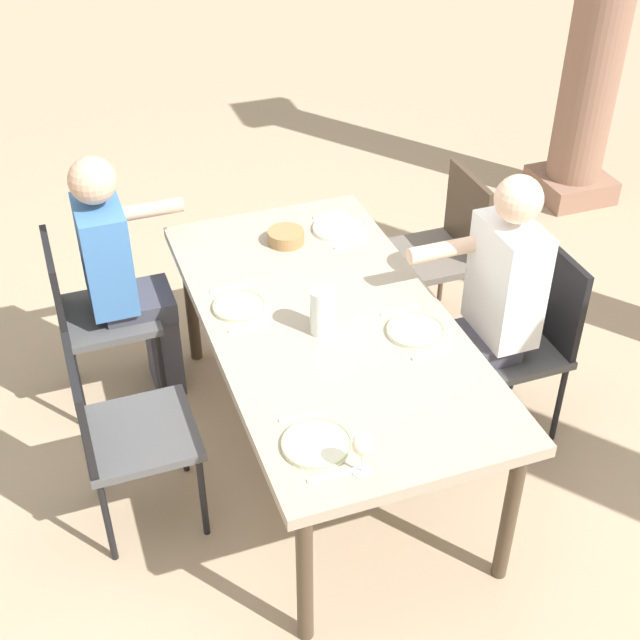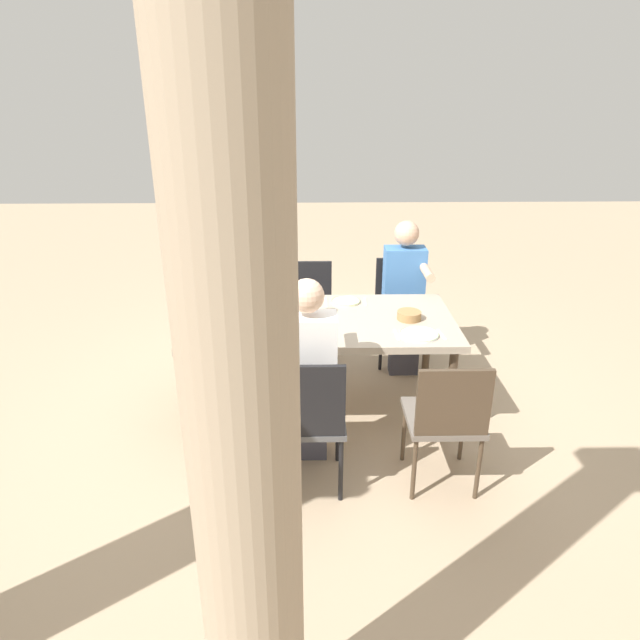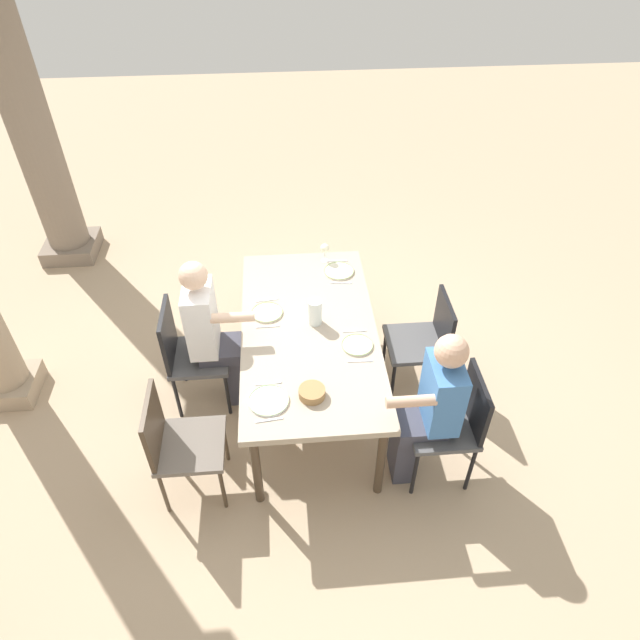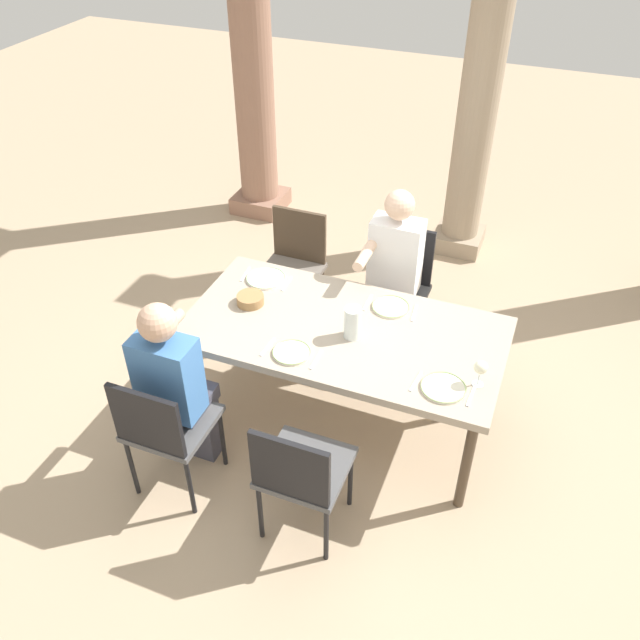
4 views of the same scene
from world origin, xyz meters
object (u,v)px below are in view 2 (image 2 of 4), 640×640
at_px(plate_1, 346,301).
at_px(chair_west_north, 446,416).
at_px(diner_woman_green, 405,292).
at_px(bread_basket, 409,315).
at_px(chair_west_south, 400,302).
at_px(plate_2, 291,335).
at_px(chair_mid_south, 308,304).
at_px(plate_3, 231,303).
at_px(stone_column_centre, 241,419).
at_px(wine_glass_3, 206,294).
at_px(diner_man_white, 308,372).
at_px(water_pitcher, 311,305).
at_px(dining_table, 321,327).
at_px(plate_0, 419,334).
at_px(chair_mid_north, 308,416).

bearing_deg(plate_1, chair_west_north, 112.98).
relative_size(diner_woman_green, bread_basket, 7.48).
height_order(chair_west_north, diner_woman_green, diner_woman_green).
bearing_deg(chair_west_south, plate_2, 52.51).
height_order(chair_mid_south, diner_woman_green, diner_woman_green).
relative_size(chair_mid_south, bread_basket, 5.06).
height_order(plate_3, bread_basket, bread_basket).
height_order(stone_column_centre, wine_glass_3, stone_column_centre).
relative_size(chair_west_north, plate_3, 3.57).
xyz_separation_m(diner_man_white, water_pitcher, (-0.02, -0.75, 0.14)).
distance_m(dining_table, chair_west_south, 1.16).
distance_m(diner_man_white, plate_0, 0.84).
distance_m(chair_mid_north, wine_glass_3, 1.37).
bearing_deg(diner_woman_green, plate_2, 47.89).
xyz_separation_m(chair_west_north, chair_mid_north, (0.81, 0.00, 0.01)).
relative_size(chair_west_south, wine_glass_3, 5.46).
distance_m(plate_1, water_pitcher, 0.39).
xyz_separation_m(chair_mid_north, stone_column_centre, (0.17, 1.49, 0.94)).
relative_size(diner_woman_green, plate_0, 4.91).
height_order(chair_west_south, plate_2, chair_west_south).
height_order(wine_glass_3, water_pitcher, water_pitcher).
bearing_deg(chair_west_north, diner_man_white, -14.08).
bearing_deg(chair_west_south, dining_table, 51.41).
distance_m(chair_mid_south, plate_3, 0.88).
bearing_deg(plate_2, chair_west_north, 146.68).
bearing_deg(plate_2, dining_table, -123.95).
xyz_separation_m(dining_table, bread_basket, (-0.63, 0.02, 0.09)).
height_order(water_pitcher, bread_basket, water_pitcher).
height_order(plate_0, wine_glass_3, wine_glass_3).
height_order(plate_2, plate_3, same).
height_order(dining_table, stone_column_centre, stone_column_centre).
bearing_deg(water_pitcher, dining_table, 145.42).
height_order(chair_west_south, plate_0, chair_west_south).
xyz_separation_m(plate_3, wine_glass_3, (0.16, 0.10, 0.11)).
xyz_separation_m(chair_mid_south, stone_column_centre, (0.17, 3.30, 0.95)).
height_order(chair_west_north, plate_3, chair_west_north).
bearing_deg(chair_mid_south, chair_west_south, -179.99).
height_order(chair_mid_north, plate_0, chair_mid_north).
height_order(plate_2, water_pitcher, water_pitcher).
distance_m(plate_2, bread_basket, 0.87).
distance_m(dining_table, water_pitcher, 0.17).
bearing_deg(plate_1, water_pitcher, 45.47).
bearing_deg(water_pitcher, wine_glass_3, -10.39).
height_order(stone_column_centre, plate_0, stone_column_centre).
bearing_deg(water_pitcher, plate_1, -134.53).
height_order(dining_table, plate_3, plate_3).
xyz_separation_m(plate_0, water_pitcher, (0.72, -0.35, 0.08)).
distance_m(diner_man_white, plate_2, 0.42).
bearing_deg(bread_basket, water_pitcher, -5.93).
xyz_separation_m(stone_column_centre, wine_glass_3, (0.57, -2.58, -0.59)).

